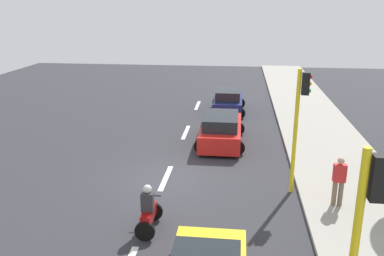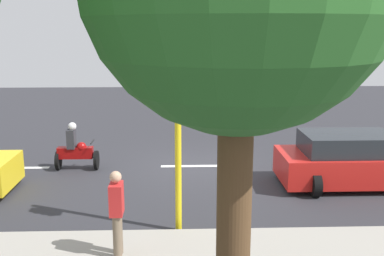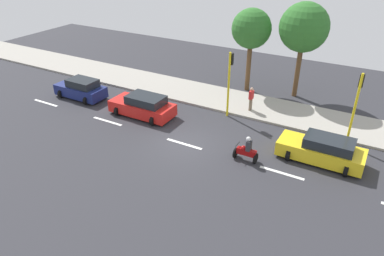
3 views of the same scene
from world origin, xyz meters
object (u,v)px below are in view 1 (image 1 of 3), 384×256
pedestrian_near_signal (339,180)px  car_dark_blue (228,102)px  traffic_light_corner (362,238)px  traffic_light_midblock (299,114)px  car_red (221,130)px  motorcycle (149,211)px

pedestrian_near_signal → car_dark_blue: bearing=108.3°
traffic_light_corner → traffic_light_midblock: bearing=90.0°
pedestrian_near_signal → traffic_light_midblock: (-1.25, 1.16, 1.87)m
car_red → traffic_light_midblock: bearing=-60.1°
pedestrian_near_signal → traffic_light_corner: (-1.25, -6.67, 1.87)m
car_dark_blue → traffic_light_corner: traffic_light_corner is taller
motorcycle → traffic_light_midblock: size_ratio=0.34×
motorcycle → traffic_light_corner: 6.94m
motorcycle → traffic_light_midblock: 6.11m
car_dark_blue → car_red: bearing=-91.4°
motorcycle → pedestrian_near_signal: (5.91, 2.06, 0.42)m
car_dark_blue → pedestrian_near_signal: bearing=-71.7°
traffic_light_midblock → car_red: bearing=119.9°
car_dark_blue → car_red: (-0.14, -5.92, 0.00)m
car_dark_blue → motorcycle: bearing=-97.6°
car_red → traffic_light_corner: 13.41m
car_dark_blue → motorcycle: (-1.89, -14.20, -0.07)m
car_red → motorcycle: motorcycle is taller
car_dark_blue → traffic_light_corner: 19.15m
car_red → pedestrian_near_signal: pedestrian_near_signal is taller
pedestrian_near_signal → traffic_light_corner: size_ratio=0.38×
motorcycle → pedestrian_near_signal: 6.27m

